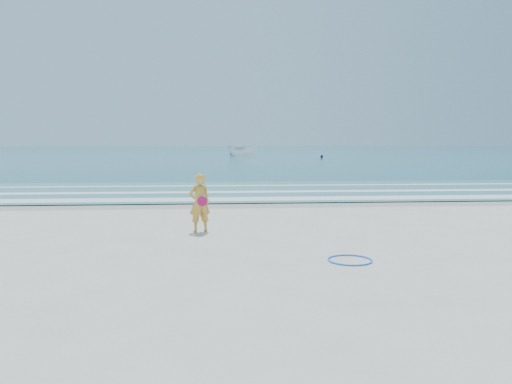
{
  "coord_description": "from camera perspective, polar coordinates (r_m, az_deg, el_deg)",
  "views": [
    {
      "loc": [
        -0.83,
        -10.48,
        2.51
      ],
      "look_at": [
        0.28,
        4.0,
        1.0
      ],
      "focal_mm": 35.0,
      "sensor_mm": 36.0,
      "label": 1
    }
  ],
  "objects": [
    {
      "name": "woman",
      "position": [
        13.7,
        -6.47,
        -1.26
      ],
      "size": [
        0.68,
        0.55,
        1.61
      ],
      "color": "gold",
      "rests_on": "ground"
    },
    {
      "name": "wet_sand",
      "position": [
        19.65,
        -1.94,
        -1.4
      ],
      "size": [
        400.0,
        2.4,
        0.0
      ],
      "primitive_type": "cube",
      "color": "#B2A893",
      "rests_on": "ground"
    },
    {
      "name": "hoop",
      "position": [
        10.69,
        10.68,
        -7.65
      ],
      "size": [
        1.23,
        1.23,
        0.03
      ],
      "primitive_type": "torus",
      "rotation": [
        0.0,
        0.0,
        0.41
      ],
      "color": "#0E6DFF",
      "rests_on": "ground"
    },
    {
      "name": "buoy",
      "position": [
        71.2,
        7.52,
        4.06
      ],
      "size": [
        0.4,
        0.4,
        0.4
      ],
      "primitive_type": "sphere",
      "color": "black",
      "rests_on": "ocean"
    },
    {
      "name": "foam_far",
      "position": [
        27.1,
        -2.62,
        0.73
      ],
      "size": [
        400.0,
        0.6,
        0.01
      ],
      "primitive_type": "cube",
      "color": "white",
      "rests_on": "shallow"
    },
    {
      "name": "ground",
      "position": [
        10.8,
        0.12,
        -7.5
      ],
      "size": [
        400.0,
        400.0,
        0.0
      ],
      "primitive_type": "plane",
      "color": "silver",
      "rests_on": "ground"
    },
    {
      "name": "ocean",
      "position": [
        115.51,
        -3.99,
        4.69
      ],
      "size": [
        400.0,
        190.0,
        0.04
      ],
      "primitive_type": "cube",
      "color": "#19727F",
      "rests_on": "ground"
    },
    {
      "name": "shallow",
      "position": [
        24.61,
        -2.44,
        0.19
      ],
      "size": [
        400.0,
        10.0,
        0.01
      ],
      "primitive_type": "cube",
      "color": "#59B7AD",
      "rests_on": "ocean"
    },
    {
      "name": "foam_near",
      "position": [
        20.94,
        -2.1,
        -0.8
      ],
      "size": [
        400.0,
        1.4,
        0.01
      ],
      "primitive_type": "cube",
      "color": "white",
      "rests_on": "shallow"
    },
    {
      "name": "foam_mid",
      "position": [
        23.82,
        -2.38,
        0.01
      ],
      "size": [
        400.0,
        0.9,
        0.01
      ],
      "primitive_type": "cube",
      "color": "white",
      "rests_on": "shallow"
    },
    {
      "name": "boat",
      "position": [
        77.06,
        -1.53,
        4.77
      ],
      "size": [
        4.96,
        2.81,
        1.81
      ],
      "primitive_type": "imported",
      "rotation": [
        0.0,
        0.0,
        1.33
      ],
      "color": "white",
      "rests_on": "ocean"
    }
  ]
}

